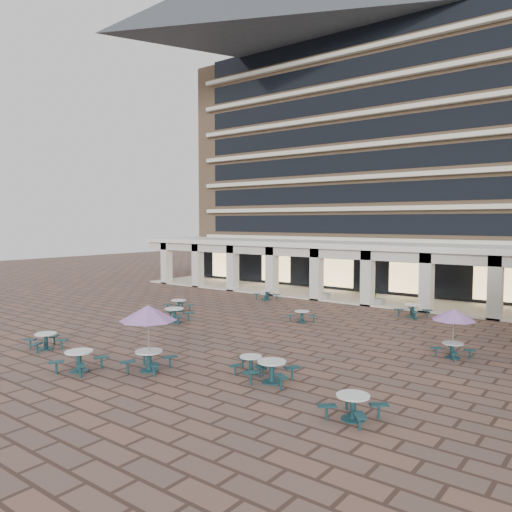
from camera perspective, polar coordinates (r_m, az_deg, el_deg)
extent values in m
plane|color=brown|center=(27.67, -2.57, -8.64)|extent=(120.00, 120.00, 0.00)
cube|color=#967454|center=(49.56, 17.04, 9.56)|extent=(40.00, 15.00, 22.00)
cube|color=beige|center=(42.18, 13.16, 1.78)|extent=(36.80, 0.50, 0.35)
cube|color=black|center=(42.36, 13.31, 3.55)|extent=(35.20, 0.05, 1.60)
cube|color=beige|center=(42.16, 13.21, 5.32)|extent=(36.80, 0.50, 0.35)
cube|color=black|center=(42.42, 13.37, 7.06)|extent=(35.20, 0.05, 1.60)
cube|color=beige|center=(42.30, 13.27, 8.84)|extent=(36.80, 0.50, 0.35)
cube|color=black|center=(42.64, 13.43, 10.55)|extent=(35.20, 0.05, 1.60)
cube|color=beige|center=(42.61, 13.33, 12.32)|extent=(36.80, 0.50, 0.35)
cube|color=black|center=(43.02, 13.49, 13.99)|extent=(35.20, 0.05, 1.60)
cube|color=beige|center=(43.07, 13.39, 15.75)|extent=(36.80, 0.50, 0.35)
cube|color=black|center=(43.55, 13.54, 17.36)|extent=(35.20, 0.05, 1.60)
cube|color=beige|center=(43.67, 13.44, 19.09)|extent=(36.80, 0.50, 0.35)
cube|color=black|center=(44.23, 13.60, 20.64)|extent=(35.20, 0.05, 1.60)
cube|color=beige|center=(44.43, 13.50, 22.32)|extent=(36.80, 0.50, 0.35)
cube|color=black|center=(45.05, 13.66, 23.81)|extent=(35.20, 0.05, 1.60)
cube|color=white|center=(39.70, 11.51, 1.24)|extent=(42.00, 6.60, 0.40)
cube|color=beige|center=(37.19, 9.57, 0.39)|extent=(42.00, 0.30, 0.90)
cube|color=black|center=(42.32, 13.07, -1.87)|extent=(38.00, 0.15, 3.20)
cube|color=beige|center=(40.11, 11.43, -4.67)|extent=(42.00, 6.00, 0.12)
cube|color=beige|center=(49.33, -10.19, -0.78)|extent=(0.80, 0.80, 4.00)
cube|color=beige|center=(46.30, -6.67, -1.05)|extent=(0.80, 0.80, 4.00)
cube|color=beige|center=(43.47, -2.68, -1.35)|extent=(0.80, 0.80, 4.00)
cube|color=beige|center=(40.88, 1.84, -1.69)|extent=(0.80, 0.80, 4.00)
cube|color=beige|center=(38.58, 6.94, -2.06)|extent=(0.80, 0.80, 4.00)
cube|color=beige|center=(36.63, 12.64, -2.45)|extent=(0.80, 0.80, 4.00)
cube|color=beige|center=(35.07, 18.91, -2.85)|extent=(0.80, 0.80, 4.00)
cube|color=beige|center=(33.98, 25.68, -3.25)|extent=(0.80, 0.80, 4.00)
cube|color=#FFD88C|center=(50.93, -3.61, -1.02)|extent=(3.20, 0.08, 2.40)
cube|color=#FFD88C|center=(46.98, 2.27, -1.44)|extent=(3.20, 0.08, 2.40)
cube|color=#FFD88C|center=(43.62, 9.16, -1.91)|extent=(3.20, 0.08, 2.40)
cube|color=#FFD88C|center=(40.98, 17.06, -2.41)|extent=(3.20, 0.08, 2.40)
cube|color=#FFD88C|center=(39.23, 25.85, -2.92)|extent=(3.20, 0.08, 2.40)
cylinder|color=#14383E|center=(26.02, -22.87, -9.72)|extent=(0.70, 0.70, 0.04)
cylinder|color=#14383E|center=(25.95, -22.89, -9.06)|extent=(0.18, 0.18, 0.66)
cylinder|color=silver|center=(25.87, -22.91, -8.19)|extent=(1.00, 1.00, 0.05)
cube|color=#14383E|center=(25.56, -21.34, -8.96)|extent=(0.62, 0.53, 0.05)
cylinder|color=#14383E|center=(25.61, -21.33, -9.46)|extent=(0.08, 0.08, 0.42)
cube|color=#14383E|center=(26.60, -22.06, -8.48)|extent=(0.53, 0.62, 0.05)
cylinder|color=#14383E|center=(26.65, -22.05, -8.96)|extent=(0.08, 0.08, 0.42)
cube|color=#14383E|center=(26.31, -24.40, -8.68)|extent=(0.62, 0.53, 0.05)
cylinder|color=#14383E|center=(26.36, -24.38, -9.17)|extent=(0.08, 0.08, 0.42)
cube|color=#14383E|center=(25.27, -23.77, -9.18)|extent=(0.53, 0.62, 0.05)
cylinder|color=#14383E|center=(25.32, -23.75, -9.69)|extent=(0.08, 0.08, 0.42)
cylinder|color=#14383E|center=(21.85, -19.53, -12.25)|extent=(0.77, 0.77, 0.04)
cylinder|color=#14383E|center=(21.76, -19.55, -11.39)|extent=(0.20, 0.20, 0.73)
cylinder|color=silver|center=(21.65, -19.58, -10.26)|extent=(1.10, 1.10, 0.06)
cube|color=#14383E|center=(21.79, -17.26, -10.99)|extent=(0.57, 0.68, 0.06)
cylinder|color=#14383E|center=(21.85, -17.24, -11.63)|extent=(0.09, 0.09, 0.46)
cube|color=#14383E|center=(22.56, -19.68, -10.52)|extent=(0.68, 0.57, 0.06)
cylinder|color=#14383E|center=(22.63, -19.66, -11.15)|extent=(0.09, 0.09, 0.46)
cube|color=#14383E|center=(21.71, -21.87, -11.15)|extent=(0.57, 0.68, 0.06)
cylinder|color=#14383E|center=(21.78, -21.85, -11.80)|extent=(0.09, 0.09, 0.46)
cube|color=#14383E|center=(20.90, -19.43, -11.68)|extent=(0.68, 0.57, 0.06)
cylinder|color=#14383E|center=(20.97, -19.42, -12.35)|extent=(0.09, 0.09, 0.46)
cylinder|color=#14383E|center=(19.34, 1.81, -14.18)|extent=(0.76, 0.76, 0.04)
cylinder|color=#14383E|center=(19.24, 1.81, -13.22)|extent=(0.20, 0.20, 0.72)
cylinder|color=silver|center=(19.11, 1.81, -11.98)|extent=(1.09, 1.09, 0.05)
cube|color=#14383E|center=(19.54, 4.15, -12.59)|extent=(0.57, 0.67, 0.05)
cylinder|color=#14383E|center=(19.61, 4.15, -13.29)|extent=(0.09, 0.09, 0.46)
cube|color=#14383E|center=(19.95, 0.84, -12.23)|extent=(0.67, 0.57, 0.05)
cylinder|color=#14383E|center=(20.02, 0.83, -12.92)|extent=(0.09, 0.09, 0.46)
cube|color=#14383E|center=(18.90, -0.61, -13.16)|extent=(0.57, 0.67, 0.05)
cylinder|color=#14383E|center=(18.97, -0.61, -13.88)|extent=(0.09, 0.09, 0.46)
cube|color=#14383E|center=(18.46, 2.87, -13.58)|extent=(0.67, 0.57, 0.05)
cylinder|color=#14383E|center=(18.54, 2.87, -14.32)|extent=(0.09, 0.09, 0.46)
cylinder|color=#14383E|center=(20.49, -0.59, -13.13)|extent=(0.63, 0.63, 0.04)
cylinder|color=#14383E|center=(20.41, -0.59, -12.39)|extent=(0.16, 0.16, 0.59)
cylinder|color=silver|center=(20.31, -0.59, -11.42)|extent=(0.89, 0.89, 0.04)
cube|color=#14383E|center=(20.71, 1.15, -11.86)|extent=(0.43, 0.55, 0.04)
cylinder|color=#14383E|center=(20.77, 1.15, -12.41)|extent=(0.07, 0.07, 0.38)
cube|color=#14383E|center=(20.97, -1.52, -11.66)|extent=(0.55, 0.43, 0.04)
cylinder|color=#14383E|center=(21.03, -1.52, -12.20)|extent=(0.07, 0.07, 0.38)
cube|color=#14383E|center=(20.07, -2.38, -12.38)|extent=(0.43, 0.55, 0.04)
cylinder|color=#14383E|center=(20.13, -2.38, -12.94)|extent=(0.07, 0.07, 0.38)
cube|color=#14383E|center=(19.79, 0.40, -12.61)|extent=(0.55, 0.43, 0.04)
cylinder|color=#14383E|center=(19.85, 0.40, -13.18)|extent=(0.07, 0.07, 0.38)
cylinder|color=#14383E|center=(30.53, -9.33, -7.45)|extent=(0.79, 0.79, 0.05)
cylinder|color=#14383E|center=(30.46, -9.33, -6.80)|extent=(0.20, 0.20, 0.75)
cylinder|color=silver|center=(30.38, -9.34, -5.96)|extent=(1.13, 1.13, 0.06)
cube|color=#14383E|center=(30.69, -7.74, -6.47)|extent=(0.57, 0.70, 0.06)
cylinder|color=#14383E|center=(30.73, -7.73, -6.94)|extent=(0.09, 0.09, 0.48)
cube|color=#14383E|center=(31.28, -9.77, -6.29)|extent=(0.70, 0.57, 0.06)
cylinder|color=#14383E|center=(31.33, -9.77, -6.76)|extent=(0.09, 0.09, 0.48)
cube|color=#14383E|center=(30.22, -10.96, -6.67)|extent=(0.57, 0.70, 0.06)
cylinder|color=#14383E|center=(30.27, -10.95, -7.15)|extent=(0.09, 0.09, 0.48)
cube|color=#14383E|center=(29.61, -8.87, -6.86)|extent=(0.70, 0.57, 0.06)
cylinder|color=#14383E|center=(29.66, -8.87, -7.36)|extent=(0.09, 0.09, 0.48)
cylinder|color=#14383E|center=(21.16, -12.12, -12.65)|extent=(0.77, 0.77, 0.04)
cylinder|color=#14383E|center=(21.06, -12.13, -11.76)|extent=(0.20, 0.20, 0.73)
cylinder|color=silver|center=(20.95, -12.15, -10.61)|extent=(1.10, 1.10, 0.06)
cube|color=#14383E|center=(21.23, -9.84, -11.27)|extent=(0.55, 0.68, 0.06)
cylinder|color=#14383E|center=(21.30, -9.83, -11.92)|extent=(0.09, 0.09, 0.46)
cube|color=#14383E|center=(21.84, -12.66, -10.87)|extent=(0.68, 0.55, 0.06)
cylinder|color=#14383E|center=(21.90, -12.65, -11.51)|extent=(0.09, 0.09, 0.46)
cube|color=#14383E|center=(20.86, -14.48, -11.61)|extent=(0.55, 0.68, 0.06)
cylinder|color=#14383E|center=(20.93, -14.46, -12.28)|extent=(0.09, 0.09, 0.46)
cube|color=#14383E|center=(20.23, -11.56, -12.07)|extent=(0.68, 0.55, 0.06)
cylinder|color=#14383E|center=(20.30, -11.55, -12.75)|extent=(0.09, 0.09, 0.46)
cylinder|color=gray|center=(20.82, -12.17, -9.23)|extent=(0.06, 0.06, 2.64)
cone|color=#9365AF|center=(20.61, -12.21, -6.40)|extent=(2.31, 2.31, 0.61)
cylinder|color=#14383E|center=(16.29, 11.00, -17.81)|extent=(0.72, 0.72, 0.04)
cylinder|color=#14383E|center=(16.17, 11.02, -16.76)|extent=(0.19, 0.19, 0.68)
cylinder|color=silver|center=(16.03, 11.04, -15.38)|extent=(1.03, 1.03, 0.05)
cube|color=#14383E|center=(16.34, 13.87, -16.16)|extent=(0.62, 0.59, 0.05)
cylinder|color=#14383E|center=(16.43, 13.85, -16.93)|extent=(0.08, 0.08, 0.43)
cube|color=#14383E|center=(16.87, 10.33, -15.46)|extent=(0.59, 0.62, 0.05)
cylinder|color=#14383E|center=(16.95, 10.32, -16.21)|extent=(0.08, 0.08, 0.43)
cube|color=#14383E|center=(15.97, 8.11, -16.58)|extent=(0.62, 0.59, 0.05)
cylinder|color=#14383E|center=(16.05, 8.10, -17.37)|extent=(0.08, 0.08, 0.43)
cube|color=#14383E|center=(15.41, 11.79, -17.40)|extent=(0.59, 0.62, 0.05)
cylinder|color=#14383E|center=(15.50, 11.78, -18.21)|extent=(0.08, 0.08, 0.43)
cylinder|color=#14383E|center=(34.28, -8.82, -6.18)|extent=(0.70, 0.70, 0.04)
cylinder|color=#14383E|center=(34.23, -8.83, -5.68)|extent=(0.18, 0.18, 0.66)
cylinder|color=silver|center=(34.16, -8.83, -5.02)|extent=(1.00, 1.00, 0.05)
cube|color=#14383E|center=(33.99, -7.57, -5.54)|extent=(0.61, 0.51, 0.05)
cylinder|color=#14383E|center=(34.03, -7.57, -5.92)|extent=(0.08, 0.08, 0.42)
cube|color=#14383E|center=(34.94, -8.46, -5.29)|extent=(0.51, 0.61, 0.05)
cylinder|color=#14383E|center=(34.98, -8.45, -5.66)|extent=(0.08, 0.08, 0.42)
cube|color=#14383E|center=(34.44, -10.07, -5.45)|extent=(0.61, 0.51, 0.05)
cylinder|color=#14383E|center=(34.48, -10.07, -5.82)|extent=(0.08, 0.08, 0.42)
cube|color=#14383E|center=(33.48, -9.21, -5.71)|extent=(0.51, 0.61, 0.05)
cylinder|color=#14383E|center=(33.52, -9.21, -6.09)|extent=(0.08, 0.08, 0.42)
cylinder|color=#14383E|center=(30.36, 5.28, -7.48)|extent=(0.63, 0.63, 0.04)
cylinder|color=#14383E|center=(30.31, 5.28, -6.97)|extent=(0.16, 0.16, 0.59)
cylinder|color=silver|center=(30.24, 5.28, -6.30)|extent=(0.89, 0.89, 0.04)
cube|color=#14383E|center=(30.28, 6.61, -6.80)|extent=(0.55, 0.47, 0.04)
cylinder|color=#14383E|center=(30.32, 6.60, -7.18)|extent=(0.07, 0.07, 0.38)
cube|color=#14383E|center=(30.98, 5.31, -6.55)|extent=(0.47, 0.55, 0.04)
cylinder|color=#14383E|center=(31.01, 5.31, -6.92)|extent=(0.07, 0.07, 0.38)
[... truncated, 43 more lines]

